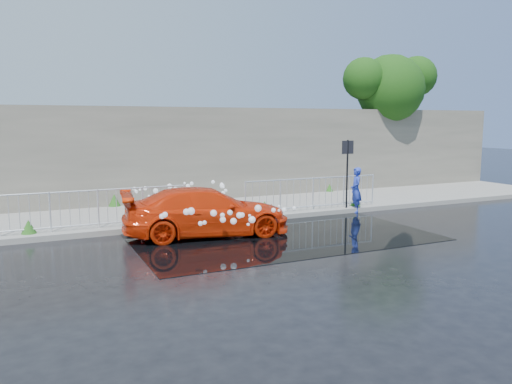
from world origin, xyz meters
TOP-DOWN VIEW (x-y plane):
  - ground at (0.00, 0.00)m, footprint 90.00×90.00m
  - pavement at (0.00, 5.00)m, footprint 30.00×4.00m
  - curb at (0.00, 3.00)m, footprint 30.00×0.25m
  - retaining_wall at (0.00, 7.20)m, footprint 30.00×0.60m
  - puddle at (0.50, 1.00)m, footprint 8.00×5.00m
  - sign_post at (4.20, 3.10)m, footprint 0.45×0.06m
  - tree at (9.52, 7.41)m, footprint 4.87×3.08m
  - railing_left at (-4.00, 3.35)m, footprint 5.05×0.05m
  - railing_right at (3.00, 3.35)m, footprint 5.05×0.05m
  - weeds at (-0.38, 4.60)m, footprint 12.17×3.93m
  - water_spray at (-1.19, 2.43)m, footprint 3.55×5.59m
  - red_car at (-1.33, 1.82)m, footprint 4.76×2.45m
  - person at (4.52, 3.00)m, footprint 0.55×0.66m

SIDE VIEW (x-z plane):
  - ground at x=0.00m, z-range 0.00..0.00m
  - puddle at x=0.50m, z-range 0.00..0.01m
  - pavement at x=0.00m, z-range 0.00..0.15m
  - curb at x=0.00m, z-range 0.00..0.16m
  - weeds at x=-0.38m, z-range 0.12..0.55m
  - red_car at x=-1.33m, z-range 0.00..1.32m
  - railing_left at x=-4.00m, z-range 0.19..1.29m
  - railing_right at x=3.00m, z-range 0.19..1.29m
  - person at x=4.52m, z-range 0.00..1.56m
  - water_spray at x=-1.19m, z-range 0.26..1.33m
  - sign_post at x=4.20m, z-range 0.47..2.97m
  - retaining_wall at x=0.00m, z-range 0.15..3.65m
  - tree at x=9.52m, z-range 1.65..7.79m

